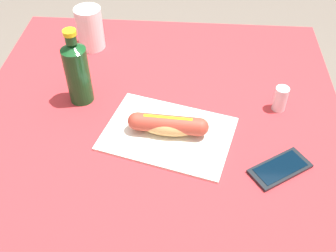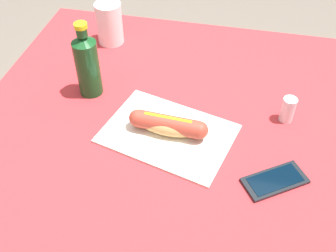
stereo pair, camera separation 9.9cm
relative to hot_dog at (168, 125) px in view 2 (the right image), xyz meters
name	(u,v)px [view 2 (the right image)]	position (x,y,z in m)	size (l,w,h in m)	color
dining_table	(160,155)	(-0.03, 0.04, -0.17)	(0.99, 1.02, 0.76)	brown
paper_wrapper	(168,134)	(0.00, 0.00, -0.03)	(0.32, 0.22, 0.01)	silver
hot_dog	(168,125)	(0.00, 0.00, 0.00)	(0.20, 0.06, 0.05)	tan
cell_phone	(275,181)	(0.27, -0.10, -0.03)	(0.16, 0.14, 0.01)	black
soda_bottle	(87,64)	(-0.25, 0.12, 0.06)	(0.07, 0.07, 0.22)	#14471E
drinking_cup	(109,23)	(-0.27, 0.38, 0.03)	(0.08, 0.08, 0.13)	white
salt_shaker	(288,110)	(0.29, 0.12, 0.00)	(0.04, 0.04, 0.07)	silver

